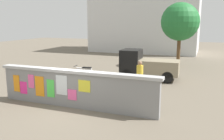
{
  "coord_description": "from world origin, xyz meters",
  "views": [
    {
      "loc": [
        5.07,
        -8.7,
        3.6
      ],
      "look_at": [
        0.77,
        2.31,
        1.25
      ],
      "focal_mm": 39.14,
      "sensor_mm": 36.0,
      "label": 1
    }
  ],
  "objects_px": {
    "person_walking": "(140,73)",
    "tree_roadside": "(180,22)",
    "bicycle_near": "(92,91)",
    "motorcycle": "(85,72)",
    "bicycle_far": "(67,85)",
    "auto_rickshaw_truck": "(146,65)"
  },
  "relations": [
    {
      "from": "bicycle_near",
      "to": "bicycle_far",
      "type": "relative_size",
      "value": 0.98
    },
    {
      "from": "bicycle_near",
      "to": "bicycle_far",
      "type": "distance_m",
      "value": 1.77
    },
    {
      "from": "bicycle_near",
      "to": "person_walking",
      "type": "distance_m",
      "value": 2.71
    },
    {
      "from": "motorcycle",
      "to": "tree_roadside",
      "type": "xyz_separation_m",
      "value": [
        4.92,
        7.11,
        3.11
      ]
    },
    {
      "from": "motorcycle",
      "to": "person_walking",
      "type": "bearing_deg",
      "value": -19.45
    },
    {
      "from": "bicycle_far",
      "to": "person_walking",
      "type": "height_order",
      "value": "person_walking"
    },
    {
      "from": "bicycle_near",
      "to": "tree_roadside",
      "type": "distance_m",
      "value": 11.23
    },
    {
      "from": "auto_rickshaw_truck",
      "to": "person_walking",
      "type": "distance_m",
      "value": 2.98
    },
    {
      "from": "bicycle_near",
      "to": "person_walking",
      "type": "xyz_separation_m",
      "value": [
        1.85,
        1.89,
        0.62
      ]
    },
    {
      "from": "person_walking",
      "to": "auto_rickshaw_truck",
      "type": "bearing_deg",
      "value": 96.89
    },
    {
      "from": "bicycle_near",
      "to": "person_walking",
      "type": "height_order",
      "value": "person_walking"
    },
    {
      "from": "auto_rickshaw_truck",
      "to": "person_walking",
      "type": "bearing_deg",
      "value": -83.11
    },
    {
      "from": "person_walking",
      "to": "bicycle_far",
      "type": "bearing_deg",
      "value": -158.98
    },
    {
      "from": "person_walking",
      "to": "tree_roadside",
      "type": "height_order",
      "value": "tree_roadside"
    },
    {
      "from": "auto_rickshaw_truck",
      "to": "bicycle_far",
      "type": "height_order",
      "value": "auto_rickshaw_truck"
    },
    {
      "from": "auto_rickshaw_truck",
      "to": "bicycle_far",
      "type": "distance_m",
      "value": 5.39
    },
    {
      "from": "motorcycle",
      "to": "tree_roadside",
      "type": "height_order",
      "value": "tree_roadside"
    },
    {
      "from": "tree_roadside",
      "to": "motorcycle",
      "type": "bearing_deg",
      "value": -124.69
    },
    {
      "from": "auto_rickshaw_truck",
      "to": "person_walking",
      "type": "xyz_separation_m",
      "value": [
        0.36,
        -2.96,
        0.09
      ]
    },
    {
      "from": "bicycle_far",
      "to": "person_walking",
      "type": "relative_size",
      "value": 1.05
    },
    {
      "from": "auto_rickshaw_truck",
      "to": "bicycle_near",
      "type": "xyz_separation_m",
      "value": [
        -1.49,
        -4.85,
        -0.54
      ]
    },
    {
      "from": "auto_rickshaw_truck",
      "to": "tree_roadside",
      "type": "xyz_separation_m",
      "value": [
        1.34,
        5.54,
        2.67
      ]
    }
  ]
}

